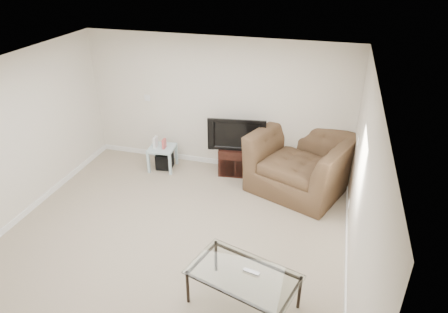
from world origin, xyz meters
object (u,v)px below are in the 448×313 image
(side_table, at_px, (163,158))
(recliner, at_px, (301,153))
(coffee_table, at_px, (243,290))
(tv_stand, at_px, (237,160))
(television, at_px, (237,133))
(subwoofer, at_px, (165,160))

(side_table, xyz_separation_m, recliner, (2.61, 0.00, 0.47))
(recliner, height_order, coffee_table, recliner)
(tv_stand, bearing_deg, side_table, -177.37)
(side_table, bearing_deg, television, 8.15)
(tv_stand, xyz_separation_m, coffee_table, (0.85, -3.07, -0.02))
(side_table, bearing_deg, tv_stand, 9.22)
(side_table, bearing_deg, recliner, 0.00)
(coffee_table, bearing_deg, television, 105.53)
(recliner, xyz_separation_m, coffee_table, (-0.34, -2.84, -0.45))
(recliner, bearing_deg, tv_stand, -169.41)
(subwoofer, bearing_deg, television, 7.43)
(tv_stand, distance_m, subwoofer, 1.41)
(television, bearing_deg, subwoofer, 179.23)
(tv_stand, xyz_separation_m, recliner, (1.19, -0.23, 0.42))
(coffee_table, bearing_deg, side_table, 128.55)
(tv_stand, bearing_deg, recliner, -17.49)
(subwoofer, distance_m, coffee_table, 3.64)
(tv_stand, relative_size, television, 0.66)
(tv_stand, relative_size, coffee_table, 0.51)
(television, distance_m, side_table, 1.56)
(side_table, xyz_separation_m, coffee_table, (2.27, -2.84, 0.02))
(tv_stand, bearing_deg, television, -90.00)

